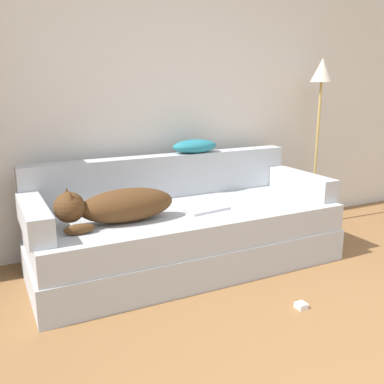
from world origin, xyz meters
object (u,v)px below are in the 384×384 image
at_px(dog, 116,206).
at_px(power_adapter, 301,306).
at_px(laptop, 203,208).
at_px(couch, 186,238).
at_px(throw_pillow, 195,146).
at_px(floor_lamp, 320,102).

height_order(dog, power_adapter, dog).
bearing_deg(laptop, power_adapter, -81.98).
distance_m(dog, laptop, 0.68).
height_order(couch, dog, dog).
bearing_deg(power_adapter, laptop, 105.86).
bearing_deg(dog, throw_pillow, 30.50).
xyz_separation_m(dog, power_adapter, (0.91, -0.82, -0.55)).
xyz_separation_m(couch, dog, (-0.56, -0.10, 0.35)).
distance_m(throw_pillow, floor_lamp, 1.31).
bearing_deg(dog, laptop, 2.38).
relative_size(floor_lamp, power_adapter, 24.53).
height_order(couch, floor_lamp, floor_lamp).
height_order(couch, throw_pillow, throw_pillow).
bearing_deg(floor_lamp, couch, -168.05).
relative_size(couch, floor_lamp, 1.45).
distance_m(couch, floor_lamp, 1.85).
distance_m(floor_lamp, power_adapter, 2.08).
distance_m(dog, floor_lamp, 2.23).
xyz_separation_m(couch, floor_lamp, (1.54, 0.33, 0.96)).
xyz_separation_m(laptop, power_adapter, (0.24, -0.84, -0.44)).
bearing_deg(dog, power_adapter, -41.95).
xyz_separation_m(dog, floor_lamp, (2.10, 0.42, 0.62)).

